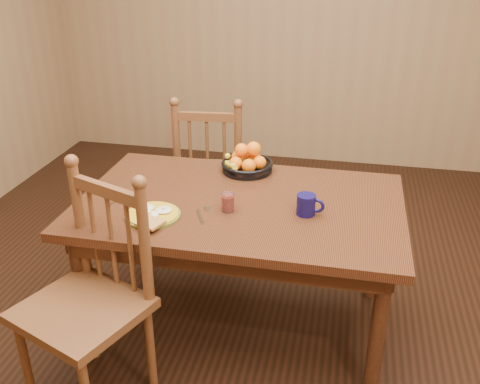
% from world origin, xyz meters
% --- Properties ---
extents(room, '(4.52, 5.02, 2.72)m').
position_xyz_m(room, '(0.00, 0.00, 1.35)').
color(room, black).
rests_on(room, ground).
extents(dining_table, '(1.60, 1.00, 0.75)m').
position_xyz_m(dining_table, '(0.00, 0.00, 0.67)').
color(dining_table, black).
rests_on(dining_table, ground).
extents(chair_far, '(0.52, 0.50, 1.04)m').
position_xyz_m(chair_far, '(-0.37, 0.83, 0.51)').
color(chair_far, '#512C18').
rests_on(chair_far, ground).
extents(chair_near, '(0.62, 0.61, 1.07)m').
position_xyz_m(chair_near, '(-0.53, -0.62, 0.52)').
color(chair_near, '#512C18').
rests_on(chair_near, ground).
extents(breakfast_plate, '(0.26, 0.30, 0.04)m').
position_xyz_m(breakfast_plate, '(-0.37, -0.25, 0.76)').
color(breakfast_plate, '#59601E').
rests_on(breakfast_plate, dining_table).
extents(fork, '(0.07, 0.18, 0.00)m').
position_xyz_m(fork, '(-0.14, -0.17, 0.75)').
color(fork, silver).
rests_on(fork, dining_table).
extents(spoon, '(0.05, 0.16, 0.01)m').
position_xyz_m(spoon, '(-0.61, -0.09, 0.75)').
color(spoon, silver).
rests_on(spoon, dining_table).
extents(coffee_mug, '(0.13, 0.09, 0.10)m').
position_xyz_m(coffee_mug, '(0.34, -0.07, 0.80)').
color(coffee_mug, '#0D0A38').
rests_on(coffee_mug, dining_table).
extents(juice_glass, '(0.06, 0.06, 0.09)m').
position_xyz_m(juice_glass, '(-0.04, -0.11, 0.79)').
color(juice_glass, silver).
rests_on(juice_glass, dining_table).
extents(fruit_bowl, '(0.29, 0.29, 0.17)m').
position_xyz_m(fruit_bowl, '(-0.04, 0.38, 0.80)').
color(fruit_bowl, black).
rests_on(fruit_bowl, dining_table).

